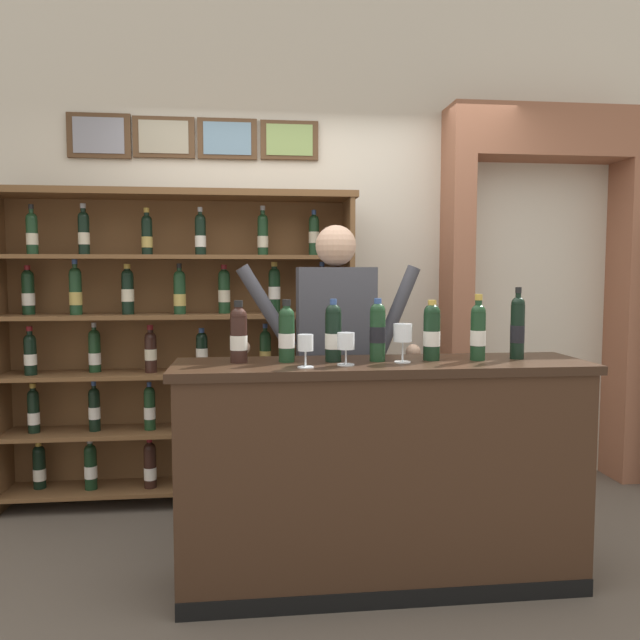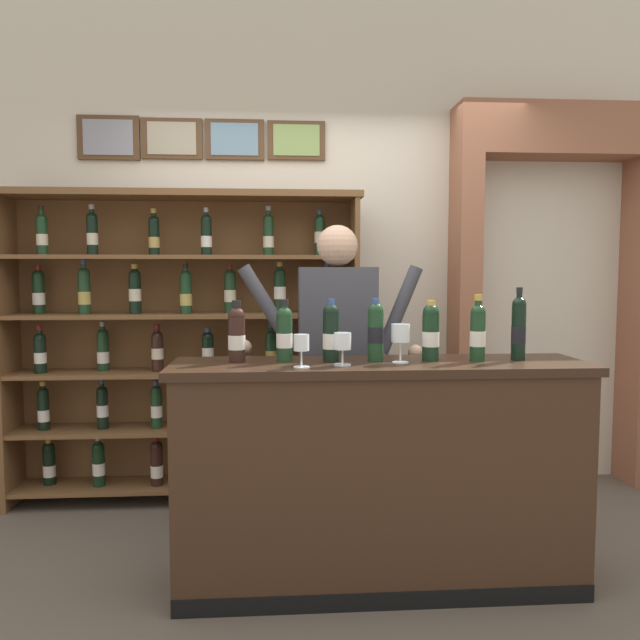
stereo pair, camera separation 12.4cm
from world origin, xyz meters
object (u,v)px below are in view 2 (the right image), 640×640
Objects in this scene: tasting_bottle_prosecco at (331,332)px; tasting_bottle_rosso at (478,331)px; tasting_bottle_riserva at (519,327)px; tasting_bottle_grappa at (237,333)px; tasting_bottle_super_tuscan at (284,333)px; tasting_bottle_chianti at (376,330)px; wine_glass_right at (401,335)px; tasting_counter at (379,475)px; wine_glass_left at (301,345)px; shopkeeper at (337,348)px; wine_glass_center at (343,343)px; tasting_bottle_bianco at (431,331)px; wine_shelf at (185,339)px.

tasting_bottle_prosecco is 0.67m from tasting_bottle_rosso.
tasting_bottle_prosecco is at bearing 179.37° from tasting_bottle_riserva.
tasting_bottle_super_tuscan reaches higher than tasting_bottle_grappa.
tasting_bottle_chianti is (0.20, -0.01, 0.01)m from tasting_bottle_prosecco.
tasting_bottle_riserva is at bearing 5.50° from wine_glass_right.
tasting_counter is 0.92m from tasting_bottle_grappa.
tasting_bottle_grappa reaches higher than wine_glass_right.
tasting_bottle_super_tuscan is at bearing 111.25° from wine_glass_left.
wine_glass_right is at bearing -174.84° from tasting_bottle_rosso.
tasting_bottle_prosecco is 0.85× the size of tasting_bottle_riserva.
tasting_bottle_prosecco is 0.20m from tasting_bottle_chianti.
tasting_bottle_grappa is 0.43m from tasting_bottle_prosecco.
shopkeeper is at bearing 108.04° from tasting_counter.
wine_glass_center is 0.82× the size of wine_glass_right.
tasting_bottle_rosso reaches higher than tasting_counter.
wine_glass_center is (-0.42, -0.11, -0.04)m from tasting_bottle_bianco.
tasting_bottle_bianco is (0.24, 0.03, 0.66)m from tasting_counter.
tasting_bottle_riserva reaches higher than tasting_bottle_bianco.
wine_glass_center is (0.86, -1.25, 0.11)m from wine_shelf.
tasting_bottle_bianco reaches higher than tasting_counter.
tasting_bottle_super_tuscan is at bearing 178.77° from tasting_bottle_riserva.
shopkeeper is 5.96× the size of tasting_bottle_super_tuscan.
tasting_bottle_super_tuscan is 0.21m from tasting_bottle_prosecco.
wine_glass_right is (0.31, -0.06, -0.01)m from tasting_bottle_prosecco.
shopkeeper is 5.53× the size of tasting_bottle_rosso.
tasting_bottle_prosecco is at bearing 171.00° from tasting_counter.
tasting_bottle_super_tuscan is 0.67m from tasting_bottle_bianco.
tasting_bottle_bianco is at bearing 15.02° from wine_glass_center.
shopkeeper is 0.45m from tasting_bottle_prosecco.
tasting_counter is at bearing -6.41° from tasting_bottle_super_tuscan.
wine_shelf is 7.90× the size of tasting_bottle_bianco.
wine_shelf is 15.30× the size of wine_glass_center.
wine_glass_left is (-0.34, -0.16, -0.05)m from tasting_bottle_chianti.
tasting_bottle_rosso is at bearing -2.65° from tasting_bottle_grappa.
tasting_bottle_chianti is 0.85× the size of tasting_bottle_riserva.
tasting_counter is 6.60× the size of tasting_bottle_prosecco.
wine_shelf is 1.52m from wine_glass_center.
tasting_bottle_grappa is 0.74m from wine_glass_right.
shopkeeper is 5.87× the size of tasting_bottle_chianti.
wine_shelf reaches higher than wine_glass_center.
shopkeeper is 0.65m from tasting_bottle_grappa.
wine_shelf is at bearing 126.06° from tasting_bottle_prosecco.
tasting_bottle_riserva reaches higher than tasting_bottle_chianti.
tasting_bottle_rosso reaches higher than wine_glass_left.
tasting_bottle_riserva is at bearing 8.81° from wine_glass_left.
tasting_bottle_riserva is (1.29, -0.03, 0.02)m from tasting_bottle_grappa.
tasting_bottle_prosecco is (0.43, -0.02, 0.00)m from tasting_bottle_grappa.
tasting_bottle_chianti reaches higher than tasting_bottle_prosecco.
wine_glass_center reaches higher than tasting_counter.
tasting_bottle_riserva reaches higher than tasting_bottle_super_tuscan.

